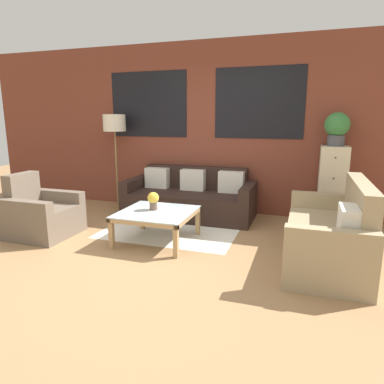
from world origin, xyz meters
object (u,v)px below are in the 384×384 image
Objects in this scene: couch_dark at (190,199)px; drawer_cabinet at (332,186)px; floor_lamp at (115,127)px; coffee_table at (157,216)px; potted_plant at (337,127)px; flower_vase at (153,200)px; armchair_corner at (41,215)px; settee_vintage at (330,236)px.

drawer_cabinet is (2.14, 0.21, 0.30)m from couch_dark.
couch_dark is at bearing -5.35° from floor_lamp.
drawer_cabinet is at bearing 34.73° from coffee_table.
floor_lamp is 1.39× the size of drawer_cabinet.
flower_vase is (-2.22, -1.45, -0.90)m from potted_plant.
floor_lamp is at bearing 174.65° from couch_dark.
potted_plant is (-0.00, 0.00, 0.85)m from drawer_cabinet.
coffee_table is (-0.02, -1.28, 0.06)m from couch_dark.
couch_dark is 2.46× the size of armchair_corner.
drawer_cabinet is (3.76, 1.75, 0.31)m from armchair_corner.
settee_vintage is 1.54m from drawer_cabinet.
coffee_table is at bearing -145.27° from drawer_cabinet.
settee_vintage reaches higher than armchair_corner.
couch_dark is at bearing -174.31° from drawer_cabinet.
armchair_corner is 1.58m from flower_vase.
flower_vase is (1.33, -1.37, -0.88)m from floor_lamp.
settee_vintage is at bearing 3.70° from armchair_corner.
flower_vase is (-0.07, 0.05, 0.19)m from coffee_table.
floor_lamp is at bearing 134.24° from flower_vase.
settee_vintage is at bearing -0.37° from coffee_table.
couch_dark reaches higher than flower_vase.
coffee_table is at bearing -145.27° from potted_plant.
drawer_cabinet is at bearing 86.65° from settee_vintage.
armchair_corner reaches higher than couch_dark.
settee_vintage is 1.89m from potted_plant.
potted_plant reaches higher than coffee_table.
settee_vintage is 1.85× the size of coffee_table.
floor_lamp is at bearing -178.71° from potted_plant.
coffee_table is 0.21m from flower_vase.
armchair_corner is at bearing -169.03° from flower_vase.
armchair_corner is 1.62m from coffee_table.
flower_vase is at bearing 145.27° from coffee_table.
armchair_corner is at bearing -155.08° from potted_plant.
floor_lamp reaches higher than flower_vase.
potted_plant is 2.05× the size of flower_vase.
drawer_cabinet reaches higher than flower_vase.
settee_vintage reaches higher than coffee_table.
floor_lamp is (-1.40, 1.41, 1.07)m from coffee_table.
floor_lamp is at bearing 134.69° from coffee_table.
settee_vintage is at bearing -1.61° from flower_vase.
couch_dark is at bearing 86.07° from flower_vase.
drawer_cabinet is at bearing 33.07° from flower_vase.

